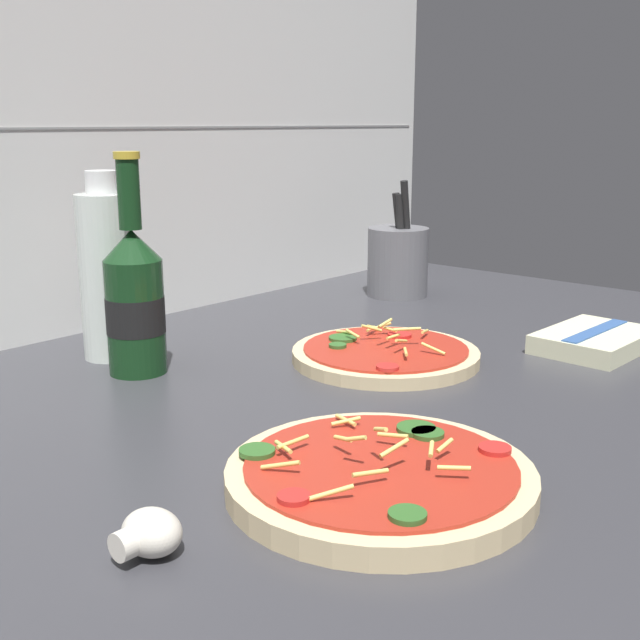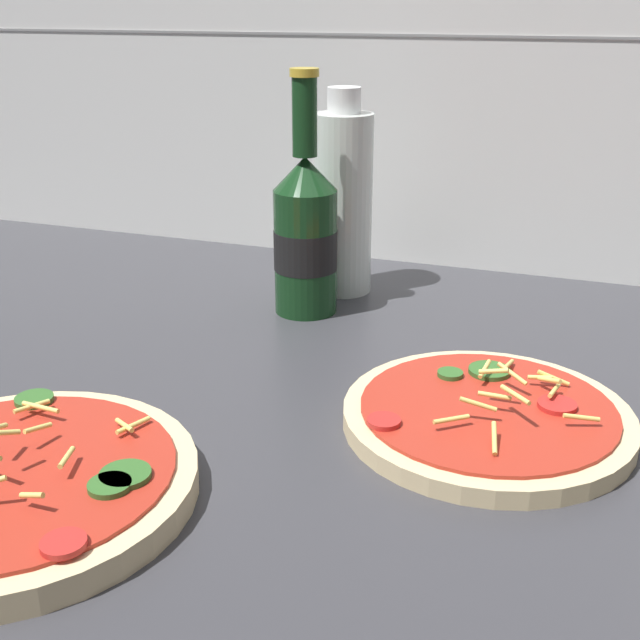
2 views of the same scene
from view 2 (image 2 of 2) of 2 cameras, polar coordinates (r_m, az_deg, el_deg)
counter_slab at (r=65.68cm, az=-5.31°, el=-8.03°), size 160.00×90.00×2.50cm
tile_backsplash at (r=100.08cm, az=5.60°, el=19.53°), size 160.00×1.13×60.00cm
pizza_near at (r=58.53cm, az=-20.90°, el=-10.90°), size 24.55×24.55×5.58cm
pizza_far at (r=64.82cm, az=11.80°, el=-6.70°), size 22.70×22.70×5.17cm
beer_bottle at (r=84.22cm, az=-1.04°, el=6.28°), size 6.72×6.72×25.18cm
oil_bottle at (r=90.29cm, az=1.65°, el=8.45°), size 6.56×6.56×22.76cm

